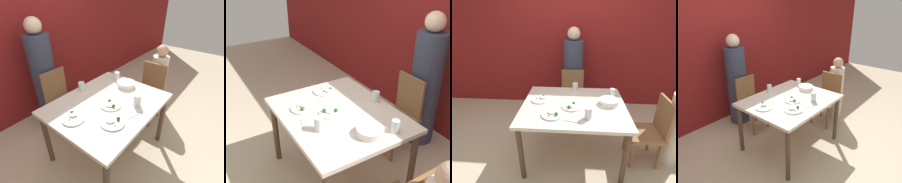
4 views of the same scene
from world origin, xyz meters
The scene contains 14 objects.
ground_plane centered at (0.00, 0.00, 0.00)m, with size 10.00×10.00×0.00m, color beige.
wall_back centered at (0.00, 1.53, 1.35)m, with size 10.00×0.06×2.70m.
dining_table centered at (0.00, 0.00, 0.69)m, with size 1.27×1.03×0.78m.
chair_adult_spot centered at (-0.04, 0.86, 0.49)m, with size 0.40×0.40×0.91m.
chair_child_spot centered at (0.98, -0.05, 0.49)m, with size 0.40×0.40×0.91m.
person_adult centered at (-0.04, 1.20, 0.73)m, with size 0.35×0.35×1.59m.
bowl_curry centered at (0.43, 0.04, 0.81)m, with size 0.23×0.23×0.07m.
plate_rice_adult centered at (-0.43, 0.09, 0.79)m, with size 0.23×0.23×0.06m.
plate_rice_child centered at (-0.23, -0.25, 0.79)m, with size 0.25×0.25×0.06m.
plate_noodles centered at (-0.03, -0.06, 0.79)m, with size 0.24×0.24×0.06m.
glass_water_tall centered at (0.51, 0.25, 0.83)m, with size 0.07×0.07×0.11m.
glass_water_short centered at (0.16, -0.29, 0.84)m, with size 0.08×0.08×0.13m.
glass_water_center centered at (0.01, 0.43, 0.83)m, with size 0.08×0.08×0.11m.
fork_steel centered at (-0.01, -0.37, 0.78)m, with size 0.18×0.07×0.01m.
Camera 3 is at (0.01, -1.89, 1.85)m, focal length 28.00 mm.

